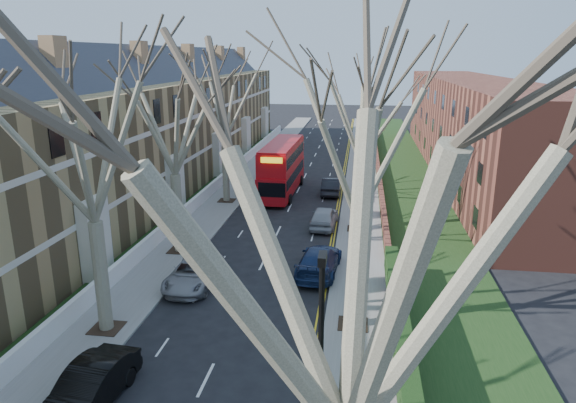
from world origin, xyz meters
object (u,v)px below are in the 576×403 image
at_px(car_left_mid, 89,388).
at_px(lamp_post, 320,397).
at_px(car_right_near, 319,261).
at_px(double_decker_bus, 282,169).

bearing_deg(car_left_mid, lamp_post, -22.23).
relative_size(lamp_post, car_right_near, 1.49).
bearing_deg(lamp_post, car_right_near, 94.67).
bearing_deg(car_left_mid, double_decker_bus, 90.02).
xyz_separation_m(double_decker_bus, car_left_mid, (-2.37, -30.68, -1.50)).
relative_size(double_decker_bus, car_right_near, 2.05).
height_order(double_decker_bus, car_right_near, double_decker_bus).
xyz_separation_m(lamp_post, car_left_mid, (-8.70, 4.37, -3.78)).
distance_m(double_decker_bus, car_left_mid, 30.81).
bearing_deg(double_decker_bus, lamp_post, 101.57).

